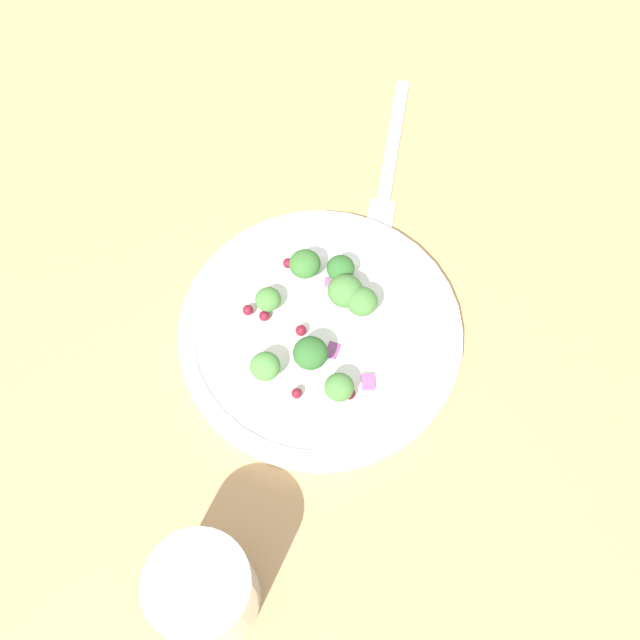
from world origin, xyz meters
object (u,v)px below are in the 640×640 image
Objects in this scene: fork at (390,162)px; water_glass at (205,591)px; broccoli_floret_1 at (362,302)px; broccoli_floret_0 at (339,388)px; broccoli_floret_2 at (305,264)px; plate at (320,330)px.

water_glass is at bearing 48.73° from fork.
fork is at bearing -122.06° from broccoli_floret_1.
broccoli_floret_0 reaches higher than fork.
broccoli_floret_1 is at bearing 120.10° from broccoli_floret_2.
broccoli_floret_1 is 24.81cm from water_glass.
broccoli_floret_1 reaches higher than broccoli_floret_2.
water_glass is (15.30, 21.92, 1.16)cm from broccoli_floret_2.
fork is at bearing -142.43° from broccoli_floret_2.
broccoli_floret_1 is 0.96× the size of broccoli_floret_2.
broccoli_floret_1 is at bearing 57.94° from fork.
plate is at bearing -1.44° from broccoli_floret_1.
water_glass is at bearing 55.09° from broccoli_floret_2.
plate is at bearing 48.60° from fork.
fork is 1.95× the size of water_glass.
plate is 8.82× the size of broccoli_floret_2.
water_glass reaches higher than plate.
fork is at bearing -131.27° from water_glass.
broccoli_floret_2 is (-1.43, -11.34, -0.14)cm from broccoli_floret_0.
broccoli_floret_1 reaches higher than broccoli_floret_0.
plate is 22.59cm from water_glass.
water_glass reaches higher than broccoli_floret_2.
broccoli_floret_0 is 7.58cm from broccoli_floret_1.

